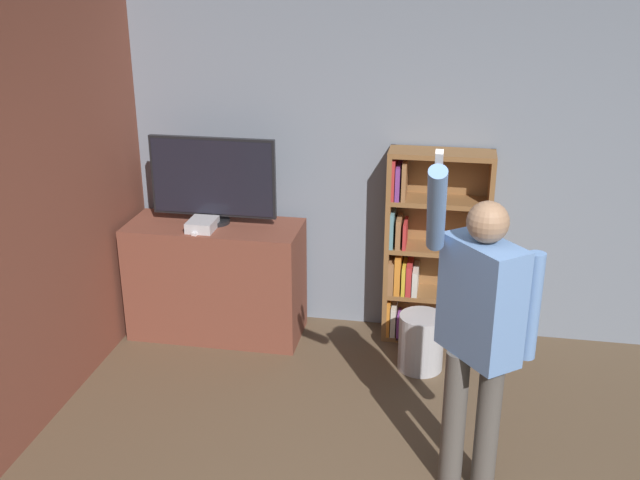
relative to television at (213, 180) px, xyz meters
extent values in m
cube|color=gray|center=(1.75, 0.35, 0.12)|extent=(6.89, 0.06, 2.70)
cube|color=brown|center=(-0.73, -1.10, 0.12)|extent=(0.06, 4.43, 2.70)
cube|color=brown|center=(0.00, -0.04, -0.78)|extent=(1.30, 0.55, 0.89)
cylinder|color=black|center=(0.00, 0.00, -0.32)|extent=(0.22, 0.22, 0.03)
cylinder|color=black|center=(0.00, 0.00, -0.28)|extent=(0.06, 0.06, 0.05)
cube|color=black|center=(0.00, 0.00, 0.02)|extent=(0.94, 0.04, 0.59)
cube|color=black|center=(0.00, -0.02, 0.02)|extent=(0.91, 0.01, 0.56)
cube|color=silver|center=(-0.05, -0.15, -0.30)|extent=(0.19, 0.24, 0.08)
cube|color=white|center=(-0.06, -0.22, -0.33)|extent=(0.06, 0.14, 0.02)
cube|color=brown|center=(1.29, 0.16, -0.49)|extent=(0.04, 0.28, 1.48)
cube|color=brown|center=(2.01, 0.16, -0.49)|extent=(0.04, 0.28, 1.48)
cube|color=brown|center=(1.65, 0.29, -0.49)|extent=(0.75, 0.01, 1.48)
cube|color=brown|center=(1.65, 0.16, -1.21)|extent=(0.68, 0.28, 0.04)
cube|color=brown|center=(1.65, 0.16, -0.86)|extent=(0.68, 0.28, 0.04)
cube|color=brown|center=(1.65, 0.16, -0.49)|extent=(0.68, 0.28, 0.04)
cube|color=brown|center=(1.65, 0.16, -0.12)|extent=(0.68, 0.28, 0.04)
cube|color=brown|center=(1.65, 0.16, 0.23)|extent=(0.68, 0.28, 0.04)
cube|color=orange|center=(1.32, 0.14, -1.07)|extent=(0.02, 0.24, 0.29)
cube|color=beige|center=(1.36, 0.12, -1.09)|extent=(0.04, 0.21, 0.25)
cube|color=#7A3889|center=(1.40, 0.12, -1.12)|extent=(0.03, 0.21, 0.18)
cube|color=#99663D|center=(1.33, 0.15, -0.71)|extent=(0.04, 0.25, 0.26)
cube|color=orange|center=(1.37, 0.14, -0.69)|extent=(0.04, 0.24, 0.30)
cube|color=gold|center=(1.42, 0.14, -0.73)|extent=(0.03, 0.24, 0.23)
cube|color=red|center=(1.46, 0.15, -0.72)|extent=(0.04, 0.26, 0.23)
cube|color=beige|center=(1.51, 0.15, -0.75)|extent=(0.04, 0.26, 0.19)
cube|color=#5B8E99|center=(1.32, 0.13, -0.34)|extent=(0.03, 0.22, 0.27)
cube|color=#99663D|center=(1.37, 0.13, -0.36)|extent=(0.04, 0.21, 0.22)
cube|color=red|center=(1.41, 0.13, -0.38)|extent=(0.02, 0.23, 0.19)
cube|color=red|center=(1.32, 0.13, 0.04)|extent=(0.02, 0.22, 0.30)
cube|color=#7A3889|center=(1.35, 0.15, 0.02)|extent=(0.03, 0.25, 0.24)
cube|color=#99663D|center=(1.39, 0.12, 0.03)|extent=(0.03, 0.20, 0.27)
cylinder|color=#56514C|center=(1.82, -1.54, -0.81)|extent=(0.13, 0.13, 0.84)
cylinder|color=#56514C|center=(2.00, -1.54, -0.81)|extent=(0.13, 0.13, 0.84)
cube|color=#6B93D1|center=(1.91, -1.54, -0.08)|extent=(0.45, 0.48, 0.63)
sphere|color=#9E7556|center=(1.91, -1.54, 0.34)|extent=(0.21, 0.21, 0.21)
cylinder|color=#6B93D1|center=(2.16, -1.54, -0.09)|extent=(0.09, 0.09, 0.58)
cylinder|color=#6B93D1|center=(1.66, -1.65, 0.43)|extent=(0.09, 0.41, 0.52)
cube|color=white|center=(1.66, -1.71, 0.67)|extent=(0.04, 0.09, 0.14)
cylinder|color=#B7B7BC|center=(1.58, -0.31, -1.02)|extent=(0.32, 0.32, 0.41)
camera|label=1|loc=(1.72, -5.05, 1.58)|focal=42.00mm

